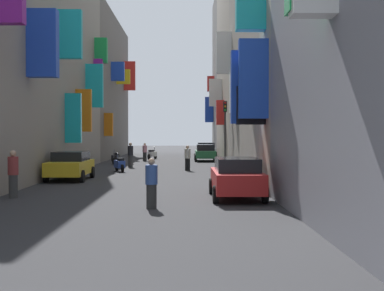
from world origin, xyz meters
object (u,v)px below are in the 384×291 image
object	(u,v)px
pedestrian_near_left	(145,152)
pedestrian_crossing	(130,155)
parked_car_silver	(206,150)
parked_car_yellow	(70,165)
parked_car_green	(205,152)
pedestrian_far_away	(188,158)
scooter_blue	(120,164)
traffic_light_near_corner	(225,123)
scooter_black	(116,158)
pedestrian_near_right	(151,184)
parked_car_red	(237,177)
scooter_white	(152,154)
pedestrian_mid_street	(13,174)

from	to	relation	value
pedestrian_near_left	pedestrian_crossing	bearing A→B (deg)	-92.30
pedestrian_crossing	pedestrian_near_left	xyz separation A→B (m)	(0.34, 8.36, -0.10)
parked_car_silver	parked_car_yellow	xyz separation A→B (m)	(-7.75, -25.41, -0.01)
parked_car_green	pedestrian_far_away	size ratio (longest dim) A/B	2.65
scooter_blue	pedestrian_far_away	distance (m)	4.28
pedestrian_far_away	traffic_light_near_corner	xyz separation A→B (m)	(2.63, 3.55, 2.32)
parked_car_green	scooter_black	bearing A→B (deg)	-148.76
parked_car_silver	traffic_light_near_corner	distance (m)	15.33
parked_car_silver	pedestrian_near_right	xyz separation A→B (m)	(-3.00, -35.66, 0.01)
parked_car_green	traffic_light_near_corner	xyz separation A→B (m)	(1.09, -8.19, 2.36)
parked_car_red	pedestrian_near_left	size ratio (longest dim) A/B	2.77
scooter_white	traffic_light_near_corner	xyz separation A→B (m)	(5.84, -11.68, 2.65)
scooter_blue	traffic_light_near_corner	bearing A→B (deg)	33.19
parked_car_silver	pedestrian_mid_street	distance (m)	33.83
scooter_blue	pedestrian_near_left	size ratio (longest dim) A/B	1.20
parked_car_green	pedestrian_crossing	size ratio (longest dim) A/B	2.46
parked_car_silver	parked_car_green	size ratio (longest dim) A/B	0.97
pedestrian_mid_street	pedestrian_far_away	bearing A→B (deg)	65.75
traffic_light_near_corner	pedestrian_far_away	bearing A→B (deg)	-126.48
pedestrian_crossing	traffic_light_near_corner	distance (m)	6.96
parked_car_yellow	traffic_light_near_corner	world-z (taller)	traffic_light_near_corner
scooter_blue	pedestrian_far_away	world-z (taller)	pedestrian_far_away
pedestrian_near_right	pedestrian_mid_street	world-z (taller)	pedestrian_mid_street
scooter_blue	pedestrian_crossing	size ratio (longest dim) A/B	1.07
pedestrian_crossing	pedestrian_near_left	bearing A→B (deg)	87.70
pedestrian_far_away	parked_car_red	bearing A→B (deg)	-83.09
pedestrian_near_right	parked_car_yellow	bearing A→B (deg)	114.86
parked_car_silver	scooter_blue	xyz separation A→B (m)	(-6.02, -19.58, -0.30)
pedestrian_near_left	pedestrian_far_away	xyz separation A→B (m)	(3.62, -11.71, 0.03)
parked_car_silver	pedestrian_far_away	world-z (taller)	pedestrian_far_away
parked_car_green	parked_car_yellow	distance (m)	19.91
parked_car_yellow	parked_car_silver	bearing A→B (deg)	73.04
scooter_blue	pedestrian_far_away	xyz separation A→B (m)	(4.17, 0.89, 0.33)
parked_car_yellow	parked_car_green	bearing A→B (deg)	68.07
parked_car_red	traffic_light_near_corner	size ratio (longest dim) A/B	0.93
pedestrian_far_away	traffic_light_near_corner	distance (m)	4.99
parked_car_green	scooter_white	world-z (taller)	parked_car_green
scooter_white	pedestrian_crossing	size ratio (longest dim) A/B	0.98
pedestrian_far_away	pedestrian_mid_street	bearing A→B (deg)	-114.25
parked_car_green	scooter_white	xyz separation A→B (m)	(-4.75, 3.50, -0.28)
scooter_black	pedestrian_mid_street	world-z (taller)	pedestrian_mid_street
parked_car_yellow	traffic_light_near_corner	distance (m)	13.56
parked_car_red	pedestrian_mid_street	size ratio (longest dim) A/B	2.47
pedestrian_near_left	pedestrian_mid_street	distance (m)	25.99
scooter_black	scooter_blue	xyz separation A→B (m)	(1.35, -8.35, 0.00)
parked_car_silver	pedestrian_near_left	distance (m)	8.86
parked_car_yellow	pedestrian_near_right	distance (m)	11.30
parked_car_red	pedestrian_crossing	distance (m)	18.60
pedestrian_near_left	pedestrian_far_away	size ratio (longest dim) A/B	0.97
scooter_blue	pedestrian_near_right	size ratio (longest dim) A/B	1.17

